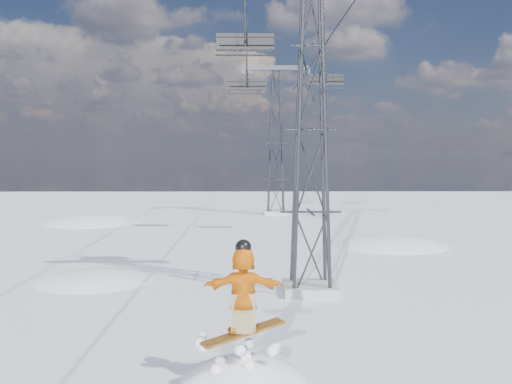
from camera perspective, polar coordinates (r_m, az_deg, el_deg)
lift_tower_near at (r=19.11m, az=5.53°, el=6.13°), size 5.20×1.80×11.43m
lift_tower_far at (r=44.04m, az=2.01°, el=4.83°), size 5.20×1.80×11.43m
haul_cables at (r=31.17m, az=3.23°, el=15.22°), size 4.46×51.00×0.06m
lift_chair_near at (r=21.49m, az=-1.09°, el=14.66°), size 2.13×0.61×2.65m
lift_chair_mid at (r=32.59m, az=6.96°, el=11.03°), size 2.07×0.60×2.57m
lift_chair_far at (r=33.25m, az=-0.94°, el=10.65°), size 2.22×0.64×2.76m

